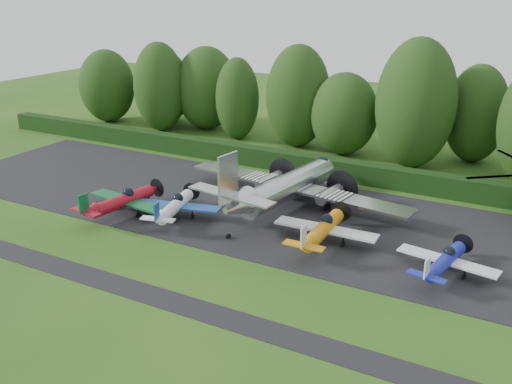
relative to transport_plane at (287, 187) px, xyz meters
The scene contains 18 objects.
ground 11.67m from the transport_plane, 85.29° to the right, with size 160.00×160.00×0.00m, color #275317.
apron 2.62m from the transport_plane, 57.22° to the right, with size 70.00×18.00×0.01m, color black.
taxiway_verge 17.60m from the transport_plane, 86.90° to the right, with size 70.00×2.00×0.00m, color black.
hedgerow 9.78m from the transport_plane, 84.33° to the left, with size 90.00×1.60×2.00m, color black.
transport_plane is the anchor object (origin of this frame).
light_plane_red 14.01m from the transport_plane, 145.14° to the right, with size 7.96×8.37×3.06m.
light_plane_white 9.70m from the transport_plane, 136.49° to the right, with size 7.32×7.70×2.81m.
light_plane_orange 7.83m from the transport_plane, 44.27° to the right, with size 7.93×8.34×3.05m.
light_plane_blue 15.78m from the transport_plane, 22.53° to the right, with size 6.80×7.15×2.61m.
tree_0 36.56m from the transport_plane, 142.60° to the left, with size 6.36×6.36×9.56m.
tree_1 40.73m from the transport_plane, 153.65° to the left, with size 7.58×7.58×9.97m.
tree_4 20.65m from the transport_plane, 112.10° to the left, with size 7.55×7.55×11.98m.
tree_5 24.17m from the transport_plane, 130.42° to the left, with size 5.36×5.36×10.09m.
tree_6 25.27m from the transport_plane, 61.87° to the left, with size 6.61×6.61×10.59m.
tree_7 18.51m from the transport_plane, 95.21° to the left, with size 7.59×7.59×9.26m.
tree_8 18.82m from the transport_plane, 69.26° to the left, with size 8.23×8.23×13.52m.
tree_11 30.35m from the transport_plane, 136.13° to the left, with size 8.21×8.21×10.86m.
tree_12 31.96m from the transport_plane, 147.00° to the left, with size 6.78×6.78×11.51m.
Camera 1 is at (18.68, -30.46, 18.50)m, focal length 40.00 mm.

